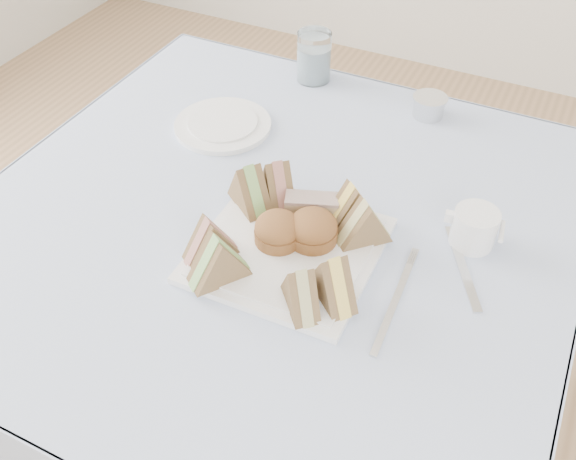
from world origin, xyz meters
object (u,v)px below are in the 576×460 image
at_px(serving_plate, 288,250).
at_px(creamer_jug, 474,228).
at_px(water_glass, 314,57).
at_px(table, 274,347).

bearing_deg(serving_plate, creamer_jug, 29.23).
height_order(water_glass, creamer_jug, water_glass).
bearing_deg(water_glass, table, -74.57).
relative_size(table, water_glass, 8.18).
height_order(table, serving_plate, serving_plate).
distance_m(serving_plate, water_glass, 0.56).
distance_m(table, serving_plate, 0.39).
xyz_separation_m(table, water_glass, (-0.13, 0.45, 0.43)).
height_order(table, water_glass, water_glass).
xyz_separation_m(table, creamer_jug, (0.33, 0.09, 0.41)).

